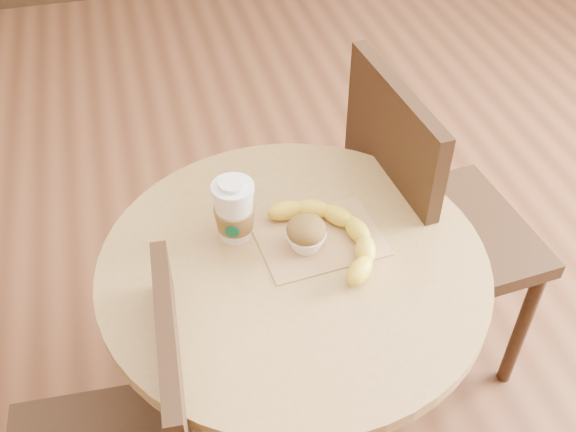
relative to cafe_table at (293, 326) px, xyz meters
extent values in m
plane|color=brown|center=(-0.01, 0.07, -0.55)|extent=(7.00, 7.00, 0.00)
cylinder|color=black|center=(0.00, 0.00, -0.18)|extent=(0.07, 0.07, 0.72)
cylinder|color=#A1804A|center=(0.00, 0.00, 0.18)|extent=(0.75, 0.75, 0.03)
cube|color=#331F11|center=(-0.25, -0.18, 0.11)|extent=(0.05, 0.36, 0.40)
cube|color=#331F11|center=(0.47, 0.24, -0.08)|extent=(0.45, 0.45, 0.04)
cylinder|color=#331F11|center=(0.66, 0.08, -0.31)|extent=(0.04, 0.04, 0.47)
cylinder|color=#331F11|center=(0.63, 0.43, -0.31)|extent=(0.04, 0.04, 0.47)
cylinder|color=#331F11|center=(0.31, 0.05, -0.31)|extent=(0.04, 0.04, 0.47)
cylinder|color=#331F11|center=(0.28, 0.40, -0.31)|extent=(0.04, 0.04, 0.47)
cube|color=#331F11|center=(0.28, 0.22, 0.19)|extent=(0.06, 0.40, 0.44)
cube|color=#A67F50|center=(0.07, 0.04, 0.20)|extent=(0.25, 0.20, 0.00)
cylinder|color=silver|center=(-0.09, 0.10, 0.32)|extent=(0.08, 0.08, 0.01)
cylinder|color=silver|center=(-0.09, 0.10, 0.33)|extent=(0.05, 0.05, 0.01)
cylinder|color=#074C30|center=(-0.10, 0.06, 0.25)|extent=(0.03, 0.01, 0.03)
ellipsoid|color=brown|center=(0.03, 0.03, 0.25)|extent=(0.08, 0.08, 0.05)
ellipsoid|color=#F7E7C5|center=(0.03, 0.03, 0.26)|extent=(0.03, 0.03, 0.02)
camera|label=1|loc=(-0.24, -0.86, 1.13)|focal=42.00mm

